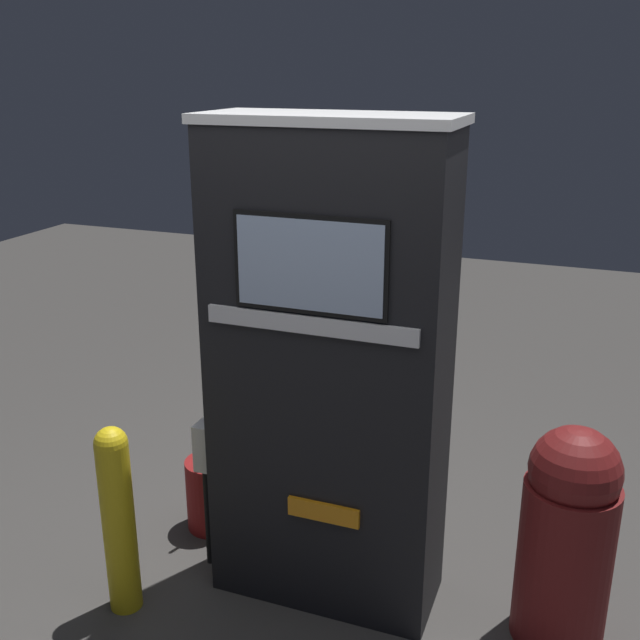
{
  "coord_description": "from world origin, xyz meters",
  "views": [
    {
      "loc": [
        1.04,
        -2.62,
        2.38
      ],
      "look_at": [
        0.0,
        0.11,
        1.39
      ],
      "focal_mm": 42.0,
      "sensor_mm": 36.0,
      "label": 1
    }
  ],
  "objects_px": {
    "trash_bin": "(567,534)",
    "squeegee_bucket": "(213,493)",
    "gas_pump": "(328,374)",
    "safety_bollard": "(118,515)"
  },
  "relations": [
    {
      "from": "safety_bollard",
      "to": "squeegee_bucket",
      "type": "xyz_separation_m",
      "value": [
        0.07,
        0.72,
        -0.29
      ]
    },
    {
      "from": "squeegee_bucket",
      "to": "trash_bin",
      "type": "bearing_deg",
      "value": -6.35
    },
    {
      "from": "gas_pump",
      "to": "safety_bollard",
      "type": "distance_m",
      "value": 1.14
    },
    {
      "from": "trash_bin",
      "to": "squeegee_bucket",
      "type": "bearing_deg",
      "value": 173.65
    },
    {
      "from": "squeegee_bucket",
      "to": "safety_bollard",
      "type": "bearing_deg",
      "value": -95.8
    },
    {
      "from": "trash_bin",
      "to": "squeegee_bucket",
      "type": "height_order",
      "value": "trash_bin"
    },
    {
      "from": "gas_pump",
      "to": "squeegee_bucket",
      "type": "distance_m",
      "value": 1.21
    },
    {
      "from": "gas_pump",
      "to": "trash_bin",
      "type": "distance_m",
      "value": 1.22
    },
    {
      "from": "trash_bin",
      "to": "squeegee_bucket",
      "type": "xyz_separation_m",
      "value": [
        -1.81,
        0.2,
        -0.31
      ]
    },
    {
      "from": "gas_pump",
      "to": "trash_bin",
      "type": "xyz_separation_m",
      "value": [
        1.06,
        0.05,
        -0.6
      ]
    }
  ]
}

